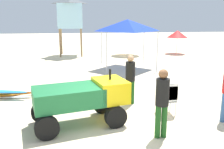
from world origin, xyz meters
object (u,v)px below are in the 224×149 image
(stacked_plastic_chairs, at_px, (168,96))
(popup_canopy, at_px, (128,25))
(utility_cart, at_px, (83,97))
(beach_umbrella_left, at_px, (177,34))
(lifeguard_near_center, at_px, (162,99))
(lifeguard_near_right, at_px, (130,76))
(beach_umbrella_mid, at_px, (127,39))
(lifeguard_tower, at_px, (70,13))
(surfboard_pile, at_px, (3,94))

(stacked_plastic_chairs, height_order, popup_canopy, popup_canopy)
(utility_cart, bearing_deg, popup_canopy, 69.58)
(utility_cart, bearing_deg, beach_umbrella_left, 57.74)
(beach_umbrella_left, bearing_deg, lifeguard_near_center, -113.91)
(lifeguard_near_right, xyz_separation_m, beach_umbrella_left, (6.24, 11.06, 0.61))
(beach_umbrella_mid, bearing_deg, stacked_plastic_chairs, -95.42)
(lifeguard_tower, relative_size, beach_umbrella_left, 2.32)
(utility_cart, height_order, surfboard_pile, utility_cart)
(popup_canopy, xyz_separation_m, beach_umbrella_left, (5.15, 5.17, -0.88))
(lifeguard_near_center, relative_size, beach_umbrella_mid, 0.79)
(lifeguard_near_center, bearing_deg, utility_cart, 150.93)
(surfboard_pile, distance_m, beach_umbrella_left, 14.62)
(stacked_plastic_chairs, height_order, lifeguard_near_right, lifeguard_near_right)
(beach_umbrella_left, xyz_separation_m, beach_umbrella_mid, (-4.20, -0.49, -0.28))
(beach_umbrella_mid, bearing_deg, lifeguard_near_right, -100.92)
(beach_umbrella_left, bearing_deg, popup_canopy, -134.93)
(surfboard_pile, bearing_deg, lifeguard_near_right, -15.35)
(lifeguard_tower, bearing_deg, stacked_plastic_chairs, -75.74)
(lifeguard_near_center, relative_size, beach_umbrella_left, 0.93)
(utility_cart, height_order, lifeguard_near_right, lifeguard_near_right)
(popup_canopy, bearing_deg, lifeguard_near_right, -100.47)
(popup_canopy, bearing_deg, utility_cart, -110.42)
(lifeguard_near_right, height_order, popup_canopy, popup_canopy)
(lifeguard_near_center, height_order, lifeguard_near_right, lifeguard_near_center)
(lifeguard_tower, distance_m, beach_umbrella_mid, 4.73)
(beach_umbrella_left, bearing_deg, stacked_plastic_chairs, -113.58)
(stacked_plastic_chairs, bearing_deg, lifeguard_near_center, -116.82)
(lifeguard_near_right, relative_size, popup_canopy, 0.60)
(lifeguard_near_center, bearing_deg, lifeguard_near_right, 95.77)
(lifeguard_tower, bearing_deg, beach_umbrella_mid, -9.81)
(surfboard_pile, relative_size, lifeguard_near_center, 1.41)
(utility_cart, height_order, popup_canopy, popup_canopy)
(utility_cart, distance_m, beach_umbrella_left, 14.77)
(lifeguard_near_right, bearing_deg, stacked_plastic_chairs, -49.85)
(lifeguard_near_right, distance_m, popup_canopy, 6.17)
(stacked_plastic_chairs, relative_size, popup_canopy, 0.37)
(utility_cart, distance_m, surfboard_pile, 3.95)
(utility_cart, xyz_separation_m, surfboard_pile, (-2.87, 2.65, -0.62))
(lifeguard_near_right, bearing_deg, beach_umbrella_mid, 79.08)
(lifeguard_tower, xyz_separation_m, beach_umbrella_left, (8.46, -0.25, -1.63))
(surfboard_pile, bearing_deg, popup_canopy, 39.81)
(lifeguard_near_center, bearing_deg, beach_umbrella_left, 66.09)
(lifeguard_near_right, distance_m, beach_umbrella_mid, 10.77)
(stacked_plastic_chairs, relative_size, lifeguard_tower, 0.24)
(lifeguard_near_center, bearing_deg, lifeguard_tower, 100.18)
(lifeguard_near_center, distance_m, beach_umbrella_mid, 13.16)
(lifeguard_near_right, relative_size, beach_umbrella_mid, 0.77)
(lifeguard_near_center, distance_m, popup_canopy, 8.52)
(surfboard_pile, height_order, lifeguard_near_center, lifeguard_near_center)
(utility_cart, relative_size, beach_umbrella_mid, 1.26)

